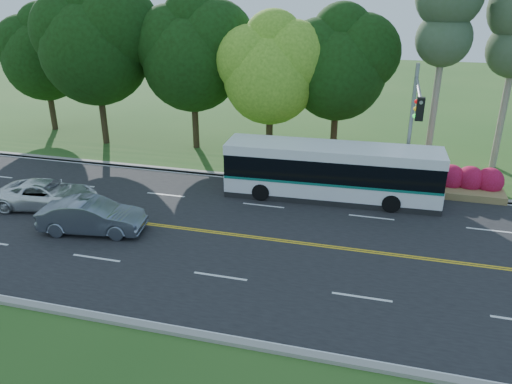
% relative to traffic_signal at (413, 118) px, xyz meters
% --- Properties ---
extents(ground, '(120.00, 120.00, 0.00)m').
position_rel_traffic_signal_xyz_m(ground, '(-6.49, -5.40, -4.67)').
color(ground, '#27521B').
rests_on(ground, ground).
extents(road, '(60.00, 14.00, 0.02)m').
position_rel_traffic_signal_xyz_m(road, '(-6.49, -5.40, -4.66)').
color(road, black).
rests_on(road, ground).
extents(curb_north, '(60.00, 0.30, 0.15)m').
position_rel_traffic_signal_xyz_m(curb_north, '(-6.49, 1.75, -4.60)').
color(curb_north, gray).
rests_on(curb_north, ground).
extents(curb_south, '(60.00, 0.30, 0.15)m').
position_rel_traffic_signal_xyz_m(curb_south, '(-6.49, -12.55, -4.60)').
color(curb_south, gray).
rests_on(curb_south, ground).
extents(grass_verge, '(60.00, 4.00, 0.10)m').
position_rel_traffic_signal_xyz_m(grass_verge, '(-6.49, 3.60, -4.62)').
color(grass_verge, '#27521B').
rests_on(grass_verge, ground).
extents(lane_markings, '(57.60, 13.82, 0.00)m').
position_rel_traffic_signal_xyz_m(lane_markings, '(-6.59, -5.40, -4.65)').
color(lane_markings, gold).
rests_on(lane_markings, road).
extents(tree_row, '(44.70, 9.10, 13.84)m').
position_rel_traffic_signal_xyz_m(tree_row, '(-11.65, 6.73, 2.06)').
color(tree_row, '#312316').
rests_on(tree_row, ground).
extents(bougainvillea_hedge, '(9.50, 2.25, 1.50)m').
position_rel_traffic_signal_xyz_m(bougainvillea_hedge, '(0.69, 2.75, -3.95)').
color(bougainvillea_hedge, '#A10D20').
rests_on(bougainvillea_hedge, ground).
extents(traffic_signal, '(0.42, 6.10, 7.00)m').
position_rel_traffic_signal_xyz_m(traffic_signal, '(0.00, 0.00, 0.00)').
color(traffic_signal, gray).
rests_on(traffic_signal, ground).
extents(transit_bus, '(11.25, 2.84, 2.92)m').
position_rel_traffic_signal_xyz_m(transit_bus, '(-3.79, -0.02, -3.20)').
color(transit_bus, white).
rests_on(transit_bus, road).
extents(sedan, '(4.98, 2.41, 1.57)m').
position_rel_traffic_signal_xyz_m(sedan, '(-13.91, -6.78, -3.86)').
color(sedan, slate).
rests_on(sedan, road).
extents(suv, '(5.30, 3.05, 1.39)m').
position_rel_traffic_signal_xyz_m(suv, '(-17.67, -4.90, -3.96)').
color(suv, white).
rests_on(suv, road).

